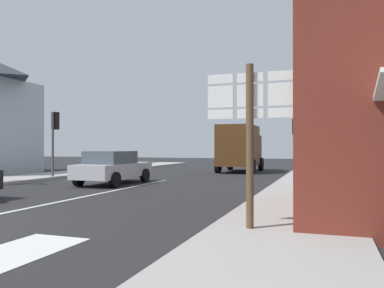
{
  "coord_description": "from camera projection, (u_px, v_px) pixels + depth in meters",
  "views": [
    {
      "loc": [
        7.61,
        -5.91,
        1.65
      ],
      "look_at": [
        1.51,
        11.65,
        1.79
      ],
      "focal_mm": 36.54,
      "sensor_mm": 36.0,
      "label": 1
    }
  ],
  "objects": [
    {
      "name": "sedan_far",
      "position": [
        113.0,
        167.0,
        17.32
      ],
      "size": [
        2.0,
        4.21,
        1.47
      ],
      "color": "#B7BABF",
      "rests_on": "ground"
    },
    {
      "name": "lane_centre_stripe",
      "position": [
        99.0,
        194.0,
        13.73
      ],
      "size": [
        0.16,
        12.0,
        0.01
      ],
      "primitive_type": "cube",
      "color": "silver",
      "rests_on": "ground"
    },
    {
      "name": "traffic_light_near_left",
      "position": [
        55.0,
        129.0,
        20.23
      ],
      "size": [
        0.3,
        0.49,
        3.47
      ],
      "color": "#47474C",
      "rests_on": "ground"
    },
    {
      "name": "ground_plane",
      "position": [
        148.0,
        184.0,
        17.51
      ],
      "size": [
        80.0,
        80.0,
        0.0
      ],
      "primitive_type": "plane",
      "color": "#232326"
    },
    {
      "name": "lane_turn_arrow",
      "position": [
        18.0,
        252.0,
        6.13
      ],
      "size": [
        1.2,
        2.2,
        0.01
      ],
      "primitive_type": "cube",
      "color": "silver",
      "rests_on": "ground"
    },
    {
      "name": "route_sign_post",
      "position": [
        250.0,
        128.0,
        7.3
      ],
      "size": [
        1.66,
        0.14,
        3.2
      ],
      "color": "brown",
      "rests_on": "ground"
    },
    {
      "name": "traffic_light_far_right",
      "position": [
        295.0,
        133.0,
        23.4
      ],
      "size": [
        0.3,
        0.49,
        3.34
      ],
      "color": "#47474C",
      "rests_on": "ground"
    },
    {
      "name": "sidewalk_right",
      "position": [
        305.0,
        193.0,
        13.36
      ],
      "size": [
        2.85,
        44.0,
        0.14
      ],
      "primitive_type": "cube",
      "color": "#9E9B96",
      "rests_on": "ground"
    },
    {
      "name": "delivery_truck",
      "position": [
        240.0,
        147.0,
        25.84
      ],
      "size": [
        2.52,
        5.02,
        3.05
      ],
      "color": "#4C2D14",
      "rests_on": "ground"
    }
  ]
}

